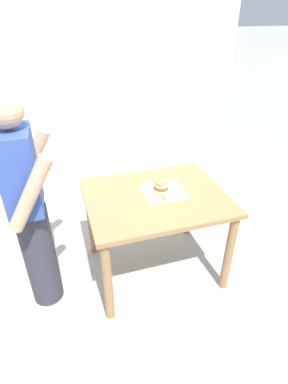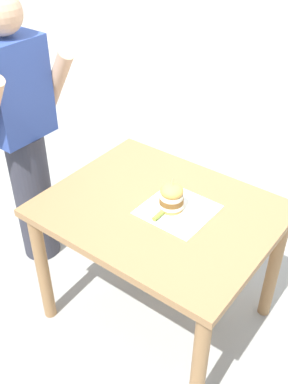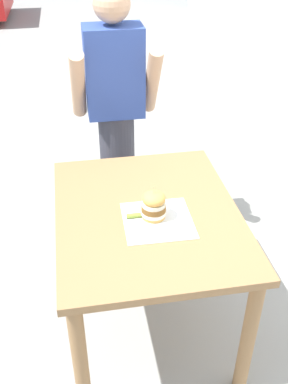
% 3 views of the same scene
% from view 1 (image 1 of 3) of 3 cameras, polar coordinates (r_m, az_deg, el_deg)
% --- Properties ---
extents(ground_plane, '(80.00, 80.00, 0.00)m').
position_cam_1_polar(ground_plane, '(2.91, 1.93, -14.02)').
color(ground_plane, '#9E9E99').
extents(patio_table, '(0.90, 1.12, 0.80)m').
position_cam_1_polar(patio_table, '(2.48, 2.21, -3.11)').
color(patio_table, '#9E7247').
rests_on(patio_table, ground).
extents(serving_paper, '(0.34, 0.34, 0.00)m').
position_cam_1_polar(serving_paper, '(2.46, 3.78, 0.12)').
color(serving_paper, white).
rests_on(serving_paper, patio_table).
extents(sandwich, '(0.12, 0.12, 0.18)m').
position_cam_1_polar(sandwich, '(2.41, 3.31, 1.29)').
color(sandwich, gold).
rests_on(sandwich, serving_paper).
extents(pickle_spear, '(0.10, 0.02, 0.02)m').
position_cam_1_polar(pickle_spear, '(2.37, 3.72, -0.90)').
color(pickle_spear, '#8EA83D').
rests_on(pickle_spear, serving_paper).
extents(diner_across_table, '(0.55, 0.35, 1.69)m').
position_cam_1_polar(diner_across_table, '(2.24, -21.03, -3.04)').
color(diner_across_table, '#33333D').
rests_on(diner_across_table, ground).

